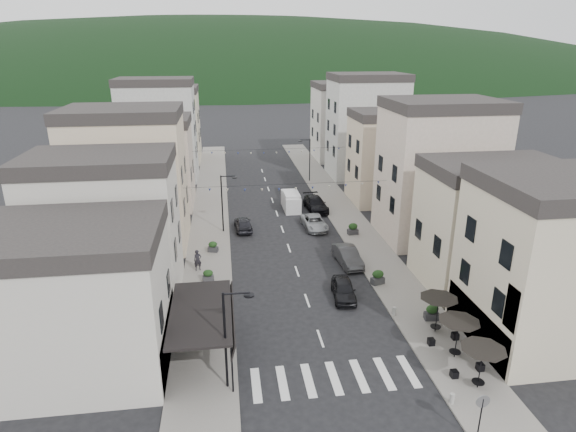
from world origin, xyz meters
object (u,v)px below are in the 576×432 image
at_px(parked_car_b, 348,256).
at_px(pedestrian_b, 191,296).
at_px(parked_car_e, 243,224).
at_px(delivery_van, 291,201).
at_px(parked_car_d, 316,204).
at_px(pedestrian_a, 198,260).
at_px(parked_car_c, 314,222).
at_px(parked_car_a, 344,290).

height_order(parked_car_b, pedestrian_b, pedestrian_b).
bearing_deg(parked_car_e, delivery_van, -138.27).
relative_size(parked_car_d, pedestrian_a, 2.90).
height_order(parked_car_b, parked_car_e, parked_car_b).
height_order(parked_car_b, delivery_van, delivery_van).
height_order(parked_car_b, parked_car_c, parked_car_b).
relative_size(parked_car_a, parked_car_c, 0.85).
relative_size(parked_car_b, pedestrian_a, 2.52).
relative_size(parked_car_c, pedestrian_b, 3.10).
xyz_separation_m(parked_car_a, parked_car_b, (1.80, 5.77, 0.06)).
bearing_deg(parked_car_d, pedestrian_b, -127.44).
height_order(parked_car_e, pedestrian_a, pedestrian_a).
height_order(parked_car_c, pedestrian_b, pedestrian_b).
distance_m(parked_car_b, parked_car_c, 9.05).
relative_size(parked_car_e, pedestrian_b, 2.66).
bearing_deg(delivery_van, parked_car_e, -134.95).
xyz_separation_m(parked_car_c, pedestrian_a, (-11.64, -8.64, 0.36)).
distance_m(parked_car_c, parked_car_e, 7.39).
bearing_deg(pedestrian_b, pedestrian_a, 84.89).
bearing_deg(pedestrian_a, pedestrian_b, -106.48).
relative_size(parked_car_a, pedestrian_b, 2.63).
bearing_deg(pedestrian_a, delivery_van, 42.22).
bearing_deg(parked_car_b, delivery_van, 95.42).
bearing_deg(pedestrian_b, parked_car_b, 20.35).
relative_size(parked_car_e, delivery_van, 0.92).
xyz_separation_m(delivery_van, pedestrian_a, (-10.10, -15.10, -0.02)).
bearing_deg(parked_car_b, parked_car_a, -112.20).
bearing_deg(parked_car_e, parked_car_a, 110.25).
xyz_separation_m(parked_car_c, parked_car_e, (-7.38, 0.48, 0.04)).
height_order(parked_car_d, pedestrian_a, pedestrian_a).
distance_m(parked_car_d, delivery_van, 2.89).
xyz_separation_m(parked_car_a, parked_car_e, (-6.84, 15.21, 0.01)).
distance_m(parked_car_b, parked_car_d, 14.77).
height_order(parked_car_c, pedestrian_a, pedestrian_a).
distance_m(parked_car_b, parked_car_e, 12.80).
xyz_separation_m(parked_car_a, delivery_van, (-1.00, 21.19, 0.35)).
height_order(parked_car_c, parked_car_d, parked_car_d).
distance_m(parked_car_b, delivery_van, 15.68).
height_order(parked_car_b, pedestrian_a, pedestrian_a).
distance_m(parked_car_a, parked_car_b, 6.04).
relative_size(parked_car_a, delivery_van, 0.91).
height_order(parked_car_e, delivery_van, delivery_van).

